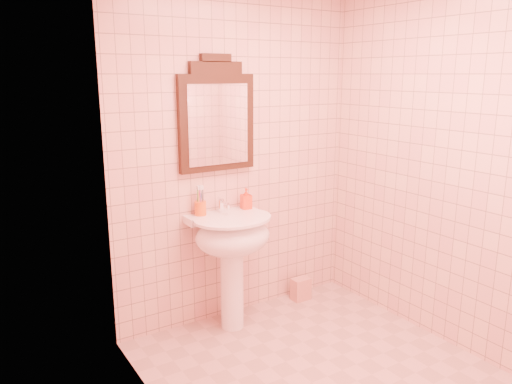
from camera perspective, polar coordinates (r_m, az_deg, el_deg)
floor at (r=3.39m, az=8.16°, el=-20.13°), size 2.20×2.20×0.00m
back_wall at (r=3.77m, az=-2.16°, el=4.02°), size 2.00×0.02×2.50m
pedestal_sink at (r=3.64m, az=-2.74°, el=-5.92°), size 0.58×0.58×0.86m
faucet at (r=3.67m, az=-3.85°, el=-1.51°), size 0.04×0.16×0.11m
mirror at (r=3.62m, az=-4.51°, el=8.45°), size 0.59×0.06×0.83m
toothbrush_cup at (r=3.62m, az=-6.37°, el=-1.81°), size 0.08×0.08×0.19m
soap_dispenser at (r=3.77m, az=-1.14°, el=-0.76°), size 0.08×0.08×0.16m
towel at (r=4.30m, az=5.13°, el=-10.97°), size 0.15×0.10×0.19m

